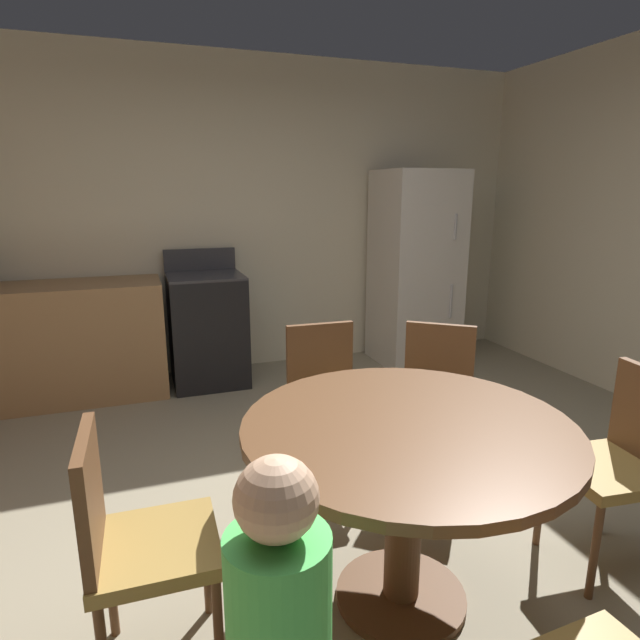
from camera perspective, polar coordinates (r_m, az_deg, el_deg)
The scene contains 10 objects.
ground_plane at distance 2.57m, azimuth 3.33°, elevation -24.18°, with size 14.00×14.00×0.00m, color gray.
wall_back at distance 4.78m, azimuth -9.86°, elevation 10.87°, with size 5.81×0.12×2.70m, color beige.
kitchen_counter at distance 4.53m, azimuth -29.09°, elevation -2.43°, with size 1.97×0.60×0.90m, color #9E754C.
oven_range at distance 4.48m, azimuth -12.09°, elevation -0.88°, with size 0.60×0.60×1.10m.
refrigerator at distance 4.95m, azimuth 10.25°, elevation 5.47°, with size 0.68×0.68×1.76m.
dining_table at distance 2.06m, azimuth 9.32°, elevation -14.82°, with size 1.22×1.22×0.76m.
chair_northeast at distance 2.97m, azimuth 12.38°, elevation -7.83°, with size 0.56×0.56×0.87m.
chair_north at distance 2.91m, azimuth 0.66°, elevation -7.96°, with size 0.41×0.41×0.87m.
chair_west at distance 1.93m, azimuth -19.55°, elevation -21.27°, with size 0.41×0.41×0.87m.
chair_east at distance 2.60m, azimuth 29.90°, elevation -12.69°, with size 0.44×0.44×0.87m.
Camera 1 is at (-0.80, -1.86, 1.59)m, focal length 29.58 mm.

